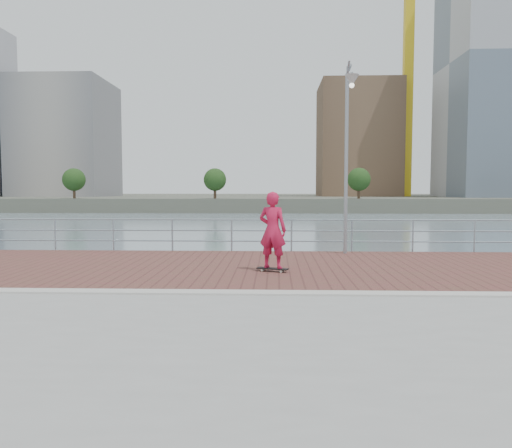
{
  "coord_description": "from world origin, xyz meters",
  "views": [
    {
      "loc": [
        0.45,
        -10.0,
        2.14
      ],
      "look_at": [
        0.0,
        2.0,
        1.3
      ],
      "focal_mm": 35.0,
      "sensor_mm": 36.0,
      "label": 1
    }
  ],
  "objects": [
    {
      "name": "water",
      "position": [
        0.0,
        0.0,
        -2.0
      ],
      "size": [
        400.0,
        400.0,
        0.0
      ],
      "primitive_type": "plane",
      "color": "slate",
      "rests_on": "ground"
    },
    {
      "name": "brick_lane",
      "position": [
        0.0,
        3.6,
        0.01
      ],
      "size": [
        40.0,
        6.8,
        0.02
      ],
      "primitive_type": "cube",
      "color": "brown",
      "rests_on": "seawall"
    },
    {
      "name": "curb",
      "position": [
        0.0,
        0.0,
        0.03
      ],
      "size": [
        40.0,
        0.4,
        0.06
      ],
      "primitive_type": "cube",
      "color": "#B7B5AD",
      "rests_on": "seawall"
    },
    {
      "name": "far_shore",
      "position": [
        0.0,
        122.5,
        -0.75
      ],
      "size": [
        320.0,
        95.0,
        2.5
      ],
      "primitive_type": "cube",
      "color": "#4C5142",
      "rests_on": "ground"
    },
    {
      "name": "guardrail",
      "position": [
        0.0,
        7.0,
        0.69
      ],
      "size": [
        39.06,
        0.06,
        1.13
      ],
      "color": "#8C9EA8",
      "rests_on": "brick_lane"
    },
    {
      "name": "street_lamp",
      "position": [
        2.79,
        6.07,
        4.2
      ],
      "size": [
        0.43,
        1.25,
        5.92
      ],
      "color": "gray",
      "rests_on": "brick_lane"
    },
    {
      "name": "skateboard",
      "position": [
        0.4,
        2.73,
        0.09
      ],
      "size": [
        0.84,
        0.47,
        0.09
      ],
      "rotation": [
        0.0,
        0.0,
        -0.34
      ],
      "color": "black",
      "rests_on": "brick_lane"
    },
    {
      "name": "skateboarder",
      "position": [
        0.4,
        2.73,
        1.09
      ],
      "size": [
        0.84,
        0.69,
        1.97
      ],
      "primitive_type": "imported",
      "rotation": [
        0.0,
        0.0,
        2.8
      ],
      "color": "#C61A42",
      "rests_on": "skateboard"
    },
    {
      "name": "tower_crane",
      "position": [
        27.36,
        104.0,
        33.5
      ],
      "size": [
        47.0,
        2.0,
        50.7
      ],
      "color": "gold",
      "rests_on": "far_shore"
    },
    {
      "name": "skyline",
      "position": [
        29.65,
        104.1,
        23.81
      ],
      "size": [
        233.0,
        41.0,
        68.94
      ],
      "color": "#ADA38E",
      "rests_on": "far_shore"
    },
    {
      "name": "shoreline_trees",
      "position": [
        9.61,
        77.0,
        3.91
      ],
      "size": [
        144.25,
        4.41,
        5.88
      ],
      "color": "#473323",
      "rests_on": "far_shore"
    }
  ]
}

